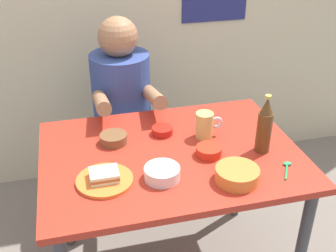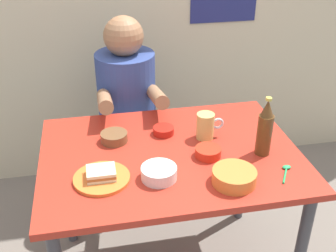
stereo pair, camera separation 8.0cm
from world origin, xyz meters
The scene contains 13 objects.
dining_table centered at (0.00, 0.00, 0.65)m, with size 1.10×0.80×0.74m.
stool centered at (-0.12, 0.63, 0.35)m, with size 0.34×0.34×0.45m.
person_seated centered at (-0.12, 0.62, 0.77)m, with size 0.33×0.56×0.72m.
plate_orange centered at (-0.30, -0.14, 0.75)m, with size 0.22×0.22×0.01m, color orange.
sandwich centered at (-0.30, -0.14, 0.77)m, with size 0.11×0.09×0.04m.
beer_mug centered at (0.18, 0.09, 0.80)m, with size 0.13×0.08×0.12m.
beer_bottle centered at (0.38, -0.08, 0.86)m, with size 0.06×0.06×0.26m.
sambal_bowl_red centered at (0.00, 0.16, 0.76)m, with size 0.10×0.10×0.03m.
condiment_bowl_brown centered at (-0.23, 0.13, 0.76)m, with size 0.12×0.12×0.04m.
soup_bowl_orange centered at (0.20, -0.26, 0.77)m, with size 0.17×0.17×0.05m.
rice_bowl_white centered at (-0.08, -0.18, 0.77)m, with size 0.14×0.14×0.05m.
sauce_bowl_chili centered at (0.15, -0.06, 0.76)m, with size 0.11×0.11×0.04m.
spoon centered at (0.42, -0.23, 0.75)m, with size 0.08×0.11×0.01m.
Camera 2 is at (-0.30, -1.47, 1.71)m, focal length 44.52 mm.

